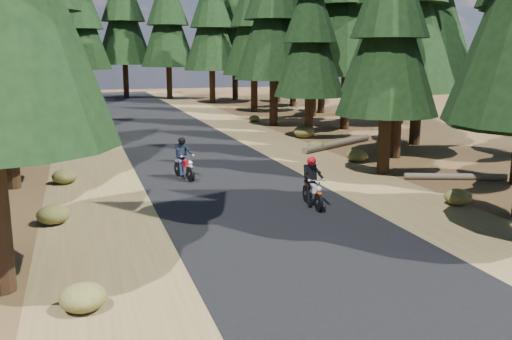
# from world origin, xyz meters

# --- Properties ---
(ground) EXTENTS (120.00, 120.00, 0.00)m
(ground) POSITION_xyz_m (0.00, 0.00, 0.00)
(ground) COLOR #462D19
(ground) RESTS_ON ground
(road) EXTENTS (6.00, 100.00, 0.01)m
(road) POSITION_xyz_m (0.00, 5.00, 0.01)
(road) COLOR black
(road) RESTS_ON ground
(shoulder_l) EXTENTS (3.20, 100.00, 0.01)m
(shoulder_l) POSITION_xyz_m (-4.60, 5.00, 0.00)
(shoulder_l) COLOR brown
(shoulder_l) RESTS_ON ground
(shoulder_r) EXTENTS (3.20, 100.00, 0.01)m
(shoulder_r) POSITION_xyz_m (4.60, 5.00, 0.00)
(shoulder_r) COLOR brown
(shoulder_r) RESTS_ON ground
(log_near) EXTENTS (4.88, 3.17, 0.32)m
(log_near) POSITION_xyz_m (7.14, 10.76, 0.16)
(log_near) COLOR #4C4233
(log_near) RESTS_ON ground
(log_far) EXTENTS (3.55, 1.48, 0.24)m
(log_far) POSITION_xyz_m (8.02, 2.71, 0.12)
(log_far) COLOR #4C4233
(log_far) RESTS_ON ground
(understory_shrubs) EXTENTS (13.82, 31.27, 0.68)m
(understory_shrubs) POSITION_xyz_m (1.06, 7.86, 0.27)
(understory_shrubs) COLOR #474C1E
(understory_shrubs) RESTS_ON ground
(rider_lead) EXTENTS (0.62, 1.72, 1.50)m
(rider_lead) POSITION_xyz_m (1.56, 0.81, 0.51)
(rider_lead) COLOR silver
(rider_lead) RESTS_ON road
(rider_follow) EXTENTS (0.89, 1.78, 1.52)m
(rider_follow) POSITION_xyz_m (-1.41, 5.82, 0.51)
(rider_follow) COLOR maroon
(rider_follow) RESTS_ON road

